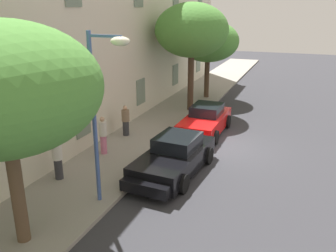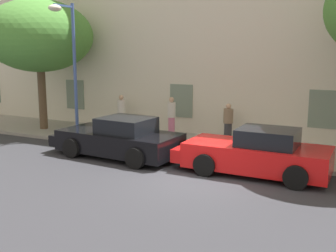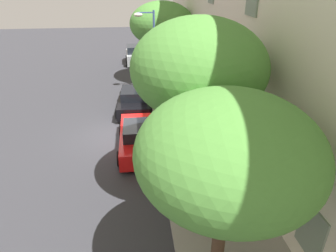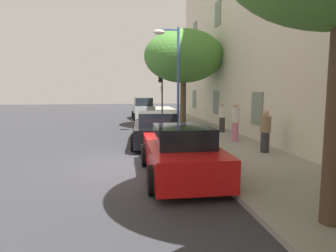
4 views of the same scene
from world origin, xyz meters
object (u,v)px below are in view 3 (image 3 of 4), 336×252
(sportscar_yellow_flank, at_px, (139,136))
(traffic_light, at_px, (147,44))
(tree_near_kerb, at_px, (162,24))
(tree_midblock, at_px, (228,154))
(sportscar_red_lead, at_px, (135,99))
(pedestrian_strolling, at_px, (190,94))
(pedestrian_bystander, at_px, (187,81))
(hatchback_parked, at_px, (135,55))
(street_lamp, at_px, (148,37))
(pedestrian_admiring, at_px, (201,111))
(tree_far_end, at_px, (199,69))

(sportscar_yellow_flank, xyz_separation_m, traffic_light, (-13.25, 1.14, 1.92))
(sportscar_yellow_flank, distance_m, tree_near_kerb, 11.70)
(sportscar_yellow_flank, bearing_deg, tree_midblock, 14.31)
(sportscar_red_lead, height_order, tree_midblock, tree_midblock)
(tree_near_kerb, distance_m, pedestrian_strolling, 7.31)
(pedestrian_strolling, relative_size, pedestrian_bystander, 1.05)
(hatchback_parked, distance_m, tree_near_kerb, 7.27)
(sportscar_yellow_flank, relative_size, street_lamp, 0.86)
(traffic_light, bearing_deg, pedestrian_admiring, 12.27)
(sportscar_yellow_flank, bearing_deg, pedestrian_admiring, 118.70)
(tree_far_end, xyz_separation_m, pedestrian_strolling, (-8.34, 1.42, -4.05))
(traffic_light, distance_m, street_lamp, 5.36)
(tree_far_end, distance_m, pedestrian_bystander, 11.99)
(traffic_light, bearing_deg, pedestrian_strolling, 14.48)
(tree_midblock, distance_m, pedestrian_strolling, 12.50)
(traffic_light, bearing_deg, hatchback_parked, -162.47)
(tree_near_kerb, height_order, pedestrian_bystander, tree_near_kerb)
(sportscar_yellow_flank, xyz_separation_m, hatchback_parked, (-16.64, 0.07, 0.14))
(tree_near_kerb, bearing_deg, hatchback_parked, -159.36)
(hatchback_parked, bearing_deg, sportscar_yellow_flank, -0.24)
(street_lamp, bearing_deg, pedestrian_strolling, 33.47)
(sportscar_yellow_flank, distance_m, pedestrian_bystander, 8.19)
(pedestrian_admiring, bearing_deg, tree_midblock, -10.00)
(tree_far_end, bearing_deg, pedestrian_bystander, 171.16)
(hatchback_parked, relative_size, traffic_light, 1.01)
(hatchback_parked, distance_m, tree_midblock, 24.48)
(sportscar_yellow_flank, distance_m, pedestrian_strolling, 5.65)
(sportscar_yellow_flank, bearing_deg, pedestrian_bystander, 152.94)
(tree_near_kerb, distance_m, tree_far_end, 14.68)
(pedestrian_admiring, bearing_deg, traffic_light, -167.73)
(street_lamp, bearing_deg, traffic_light, 178.61)
(tree_midblock, xyz_separation_m, traffic_light, (-20.78, -0.78, -1.56))
(tree_far_end, height_order, pedestrian_bystander, tree_far_end)
(pedestrian_strolling, distance_m, pedestrian_bystander, 2.82)
(pedestrian_admiring, bearing_deg, pedestrian_bystander, 178.65)
(sportscar_yellow_flank, height_order, hatchback_parked, hatchback_parked)
(tree_near_kerb, bearing_deg, tree_far_end, -1.09)
(hatchback_parked, distance_m, tree_far_end, 21.03)
(tree_far_end, xyz_separation_m, pedestrian_bystander, (-11.14, 1.73, -4.10))
(tree_midblock, bearing_deg, street_lamp, -176.68)
(sportscar_red_lead, distance_m, tree_midblock, 13.22)
(traffic_light, bearing_deg, sportscar_red_lead, -8.64)
(sportscar_red_lead, bearing_deg, hatchback_parked, 179.15)
(traffic_light, height_order, pedestrian_strolling, traffic_light)
(street_lamp, relative_size, pedestrian_bystander, 3.40)
(tree_midblock, bearing_deg, sportscar_red_lead, -170.87)
(pedestrian_bystander, bearing_deg, tree_near_kerb, -157.58)
(pedestrian_admiring, xyz_separation_m, pedestrian_bystander, (-5.32, 0.13, 0.05))
(hatchback_parked, relative_size, tree_far_end, 0.55)
(sportscar_red_lead, xyz_separation_m, tree_midblock, (12.59, 2.02, 3.49))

